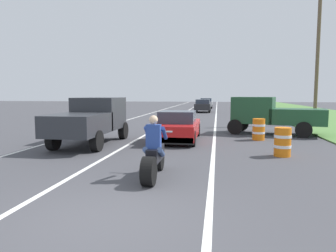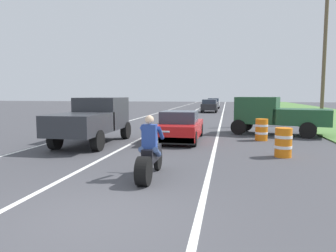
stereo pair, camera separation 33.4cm
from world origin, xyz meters
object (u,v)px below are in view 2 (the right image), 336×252
object	(u,v)px
pickup_truck_left_lane_dark_grey	(93,118)
pickup_truck_right_shoulder_dark_green	(276,114)
construction_barrel_nearest	(283,142)
distant_car_far_ahead	(209,106)
motorcycle_with_rider	(150,156)
construction_barrel_mid	(261,130)
sports_car_red	(180,127)
distant_car_further_ahead	(213,103)

from	to	relation	value
pickup_truck_left_lane_dark_grey	pickup_truck_right_shoulder_dark_green	world-z (taller)	same
pickup_truck_left_lane_dark_grey	construction_barrel_nearest	xyz separation A→B (m)	(7.54, -1.47, -0.60)
pickup_truck_left_lane_dark_grey	pickup_truck_right_shoulder_dark_green	size ratio (longest dim) A/B	0.93
pickup_truck_right_shoulder_dark_green	distant_car_far_ahead	xyz separation A→B (m)	(-4.54, 19.57, -0.33)
motorcycle_with_rider	pickup_truck_right_shoulder_dark_green	xyz separation A→B (m)	(4.42, 9.67, 0.51)
pickup_truck_left_lane_dark_grey	construction_barrel_mid	xyz separation A→B (m)	(7.22, 2.35, -0.60)
motorcycle_with_rider	distant_car_far_ahead	bearing A→B (deg)	90.24
sports_car_red	pickup_truck_left_lane_dark_grey	world-z (taller)	pickup_truck_left_lane_dark_grey
pickup_truck_left_lane_dark_grey	construction_barrel_mid	size ratio (longest dim) A/B	4.80
motorcycle_with_rider	distant_car_further_ahead	xyz separation A→B (m)	(-0.09, 39.18, 0.18)
pickup_truck_left_lane_dark_grey	distant_car_far_ahead	distance (m)	24.51
construction_barrel_nearest	construction_barrel_mid	size ratio (longest dim) A/B	1.00
pickup_truck_right_shoulder_dark_green	distant_car_far_ahead	bearing A→B (deg)	103.07
distant_car_further_ahead	construction_barrel_mid	bearing A→B (deg)	-83.60
pickup_truck_left_lane_dark_grey	construction_barrel_nearest	distance (m)	7.71
construction_barrel_nearest	construction_barrel_mid	bearing A→B (deg)	94.85
sports_car_red	pickup_truck_right_shoulder_dark_green	distance (m)	5.59
sports_car_red	construction_barrel_nearest	distance (m)	5.06
pickup_truck_right_shoulder_dark_green	construction_barrel_nearest	distance (m)	6.20
distant_car_further_ahead	sports_car_red	bearing A→B (deg)	-90.24
construction_barrel_nearest	pickup_truck_left_lane_dark_grey	bearing A→B (deg)	168.99
construction_barrel_mid	distant_car_further_ahead	bearing A→B (deg)	96.40
distant_car_far_ahead	motorcycle_with_rider	bearing A→B (deg)	-89.76
pickup_truck_right_shoulder_dark_green	distant_car_further_ahead	distance (m)	29.86
pickup_truck_right_shoulder_dark_green	construction_barrel_nearest	bearing A→B (deg)	-95.69
construction_barrel_mid	sports_car_red	bearing A→B (deg)	-168.56
sports_car_red	construction_barrel_mid	size ratio (longest dim) A/B	4.30
pickup_truck_left_lane_dark_grey	distant_car_further_ahead	bearing A→B (deg)	83.91
motorcycle_with_rider	distant_car_further_ahead	size ratio (longest dim) A/B	0.55
pickup_truck_right_shoulder_dark_green	construction_barrel_mid	xyz separation A→B (m)	(-0.94, -2.32, -0.60)
construction_barrel_mid	distant_car_further_ahead	distance (m)	32.04
pickup_truck_right_shoulder_dark_green	sports_car_red	bearing A→B (deg)	-146.49
sports_car_red	distant_car_further_ahead	world-z (taller)	distant_car_further_ahead
motorcycle_with_rider	distant_car_further_ahead	distance (m)	39.18
distant_car_far_ahead	pickup_truck_left_lane_dark_grey	bearing A→B (deg)	-98.48
construction_barrel_mid	distant_car_further_ahead	world-z (taller)	distant_car_further_ahead
motorcycle_with_rider	sports_car_red	xyz separation A→B (m)	(-0.22, 6.60, 0.04)
sports_car_red	construction_barrel_mid	world-z (taller)	sports_car_red
distant_car_far_ahead	construction_barrel_mid	bearing A→B (deg)	-80.64
construction_barrel_mid	distant_car_far_ahead	world-z (taller)	distant_car_far_ahead
pickup_truck_left_lane_dark_grey	pickup_truck_right_shoulder_dark_green	distance (m)	9.40
pickup_truck_right_shoulder_dark_green	distant_car_far_ahead	world-z (taller)	pickup_truck_right_shoulder_dark_green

